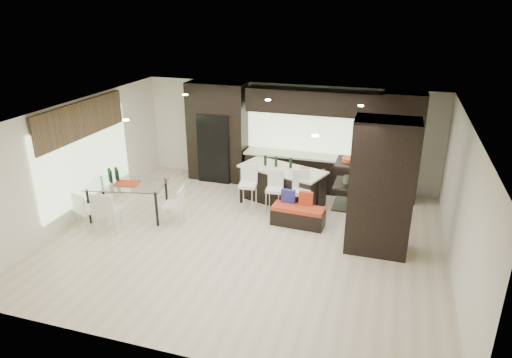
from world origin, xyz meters
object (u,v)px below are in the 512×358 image
(floor_vase, at_px, (364,214))
(stool_right, at_px, (301,200))
(stool_mid, at_px, (274,197))
(chair_near, at_px, (108,213))
(kitchen_island, at_px, (282,185))
(chair_end, at_px, (174,207))
(dining_table, at_px, (129,200))
(stool_left, at_px, (248,193))
(bench, at_px, (298,216))
(chair_far, at_px, (88,212))

(floor_vase, bearing_deg, stool_right, 156.65)
(stool_mid, distance_m, chair_near, 3.72)
(kitchen_island, xyz_separation_m, chair_end, (-2.02, -1.88, -0.05))
(floor_vase, bearing_deg, dining_table, -174.57)
(stool_left, relative_size, bench, 0.77)
(stool_right, height_order, chair_far, stool_right)
(stool_left, xyz_separation_m, stool_mid, (0.65, 0.01, -0.03))
(stool_right, height_order, chair_near, chair_near)
(dining_table, distance_m, chair_end, 1.15)
(stool_mid, xyz_separation_m, dining_table, (-3.17, -1.14, -0.01))
(floor_vase, xyz_separation_m, chair_far, (-5.80, -1.28, -0.19))
(stool_left, relative_size, chair_end, 1.15)
(stool_mid, bearing_deg, bench, -36.82)
(bench, distance_m, dining_table, 3.91)
(kitchen_island, relative_size, floor_vase, 1.79)
(stool_right, relative_size, chair_near, 1.00)
(floor_vase, relative_size, chair_near, 1.30)
(chair_near, distance_m, chair_far, 0.54)
(floor_vase, height_order, chair_end, floor_vase)
(stool_right, xyz_separation_m, chair_end, (-2.67, -1.12, -0.06))
(stool_right, xyz_separation_m, floor_vase, (1.45, -0.62, 0.14))
(stool_left, relative_size, chair_far, 1.14)
(chair_far, bearing_deg, stool_mid, 47.94)
(stool_left, distance_m, dining_table, 2.77)
(kitchen_island, distance_m, chair_near, 4.16)
(dining_table, height_order, chair_end, dining_table)
(kitchen_island, xyz_separation_m, chair_near, (-3.17, -2.69, 0.01))
(dining_table, xyz_separation_m, chair_end, (1.15, 0.00, -0.02))
(stool_mid, bearing_deg, dining_table, -165.38)
(stool_left, xyz_separation_m, bench, (1.31, -0.40, -0.23))
(floor_vase, distance_m, chair_near, 5.43)
(kitchen_island, relative_size, stool_mid, 2.50)
(stool_left, distance_m, stool_right, 1.30)
(bench, relative_size, chair_near, 1.29)
(dining_table, bearing_deg, stool_right, 4.35)
(dining_table, bearing_deg, chair_near, -102.05)
(kitchen_island, distance_m, chair_far, 4.56)
(chair_near, bearing_deg, bench, 10.80)
(floor_vase, bearing_deg, chair_near, -166.05)
(chair_far, bearing_deg, dining_table, 76.01)
(floor_vase, bearing_deg, bench, 170.96)
(stool_right, bearing_deg, dining_table, 177.22)
(dining_table, bearing_deg, kitchen_island, 18.56)
(kitchen_island, distance_m, bench, 1.35)
(bench, relative_size, dining_table, 0.68)
(bench, bearing_deg, dining_table, -166.00)
(chair_far, bearing_deg, stool_left, 52.48)
(chair_end, bearing_deg, chair_near, 117.04)
(chair_end, bearing_deg, stool_mid, -68.71)
(stool_mid, height_order, chair_end, stool_mid)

